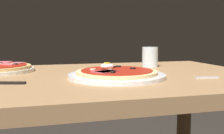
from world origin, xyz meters
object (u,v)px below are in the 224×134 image
object	(u,v)px
pizza_foreground	(117,74)
fork	(215,77)
water_glass_near	(150,58)
dining_table	(107,111)

from	to	relation	value
pizza_foreground	fork	xyz separation A→B (m)	(0.30, -0.09, -0.01)
water_glass_near	fork	distance (m)	0.35
pizza_foreground	fork	size ratio (longest dim) A/B	1.95
water_glass_near	fork	bearing A→B (deg)	-77.41
pizza_foreground	water_glass_near	bearing A→B (deg)	48.57
dining_table	pizza_foreground	distance (m)	0.16
fork	dining_table	bearing A→B (deg)	151.98
dining_table	fork	world-z (taller)	fork
pizza_foreground	water_glass_near	xyz separation A→B (m)	(0.22, 0.25, 0.03)
dining_table	fork	size ratio (longest dim) A/B	6.86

